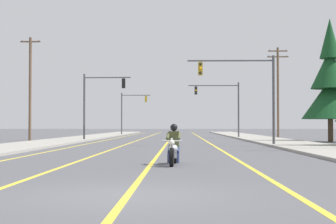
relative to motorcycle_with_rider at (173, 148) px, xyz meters
name	(u,v)px	position (x,y,z in m)	size (l,w,h in m)	color
ground_plane	(125,195)	(-0.86, -8.02, -0.59)	(400.00, 400.00, 0.00)	#515156
lane_stripe_center	(170,139)	(-0.81, 36.98, -0.58)	(0.16, 100.00, 0.01)	yellow
lane_stripe_left	(143,139)	(-3.75, 36.98, -0.58)	(0.16, 100.00, 0.01)	yellow
lane_stripe_right	(202,139)	(2.56, 36.98, -0.58)	(0.16, 100.00, 0.01)	yellow
lane_stripe_far_left	(114,138)	(-6.81, 36.98, -0.58)	(0.16, 100.00, 0.01)	yellow
sidewalk_kerb_right	(264,139)	(8.35, 31.98, -0.52)	(4.40, 110.00, 0.14)	#9E998E
sidewalk_kerb_left	(75,139)	(-10.08, 31.98, -0.52)	(4.40, 110.00, 0.14)	#9E998E
motorcycle_with_rider	(173,148)	(0.00, 0.00, 0.00)	(0.70, 2.19, 1.46)	black
traffic_signal_near_right	(248,85)	(4.87, 17.10, 3.58)	(5.97, 0.37, 6.20)	#47474C
traffic_signal_near_left	(97,97)	(-7.44, 29.47, 3.48)	(4.43, 0.40, 6.20)	#47474C
traffic_signal_mid_right	(224,101)	(5.08, 39.31, 3.56)	(5.67, 0.37, 6.20)	#47474C
traffic_signal_mid_left	(130,107)	(-7.16, 57.53, 3.47)	(4.26, 0.50, 6.20)	#47474C
utility_pole_left_near	(30,87)	(-13.77, 29.55, 4.42)	(1.88, 0.26, 9.64)	brown
utility_pole_right_far	(278,89)	(11.17, 39.71, 4.88)	(2.38, 0.26, 10.14)	brown
conifer_tree_right_verge_far	(330,85)	(12.96, 25.74, 4.24)	(4.79, 4.79, 10.53)	#4C3828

